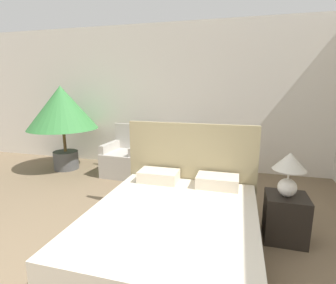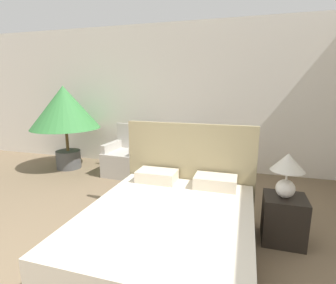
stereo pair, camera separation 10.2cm
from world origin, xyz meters
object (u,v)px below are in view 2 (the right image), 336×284
object	(u,v)px
bed	(169,230)
table_lamp	(287,169)
potted_palm	(65,110)
nightstand	(283,219)
armchair_near_window_right	(183,165)
armchair_near_window_left	(126,160)

from	to	relation	value
bed	table_lamp	world-z (taller)	bed
potted_palm	nightstand	world-z (taller)	potted_palm
armchair_near_window_right	table_lamp	distance (m)	2.25
armchair_near_window_left	armchair_near_window_right	xyz separation A→B (m)	(1.13, -0.00, 0.00)
table_lamp	bed	bearing A→B (deg)	-151.03
potted_palm	table_lamp	bearing A→B (deg)	-21.72
nightstand	armchair_near_window_left	bearing A→B (deg)	149.26
bed	armchair_near_window_right	world-z (taller)	bed
armchair_near_window_left	potted_palm	distance (m)	1.61
nightstand	armchair_near_window_right	bearing A→B (deg)	133.94
armchair_near_window_right	nightstand	bearing A→B (deg)	-42.50
armchair_near_window_left	table_lamp	distance (m)	3.12
armchair_near_window_right	armchair_near_window_left	bearing A→B (deg)	-176.44
table_lamp	potted_palm	bearing A→B (deg)	158.28
armchair_near_window_right	bed	bearing A→B (deg)	-76.27
armchair_near_window_left	armchair_near_window_right	bearing A→B (deg)	3.22
armchair_near_window_left	potted_palm	bearing A→B (deg)	-176.22
bed	table_lamp	distance (m)	1.38
armchair_near_window_right	table_lamp	world-z (taller)	table_lamp
armchair_near_window_left	bed	bearing A→B (deg)	-52.06
armchair_near_window_left	table_lamp	xyz separation A→B (m)	(2.63, -1.59, 0.55)
potted_palm	table_lamp	world-z (taller)	potted_palm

